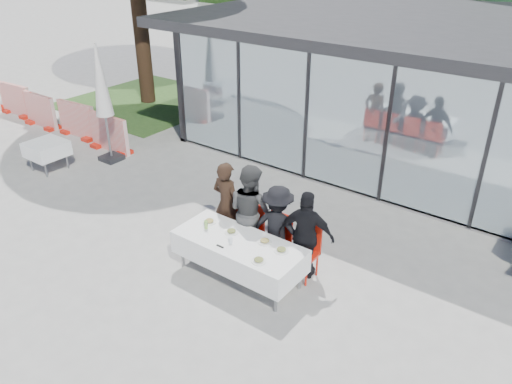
# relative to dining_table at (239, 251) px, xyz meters

# --- Properties ---
(ground) EXTENTS (90.00, 90.00, 0.00)m
(ground) POSITION_rel_dining_table_xyz_m (-0.22, -0.06, -0.54)
(ground) COLOR #9E9C96
(ground) RESTS_ON ground
(pavilion) EXTENTS (14.80, 8.80, 3.44)m
(pavilion) POSITION_rel_dining_table_xyz_m (1.79, 8.10, 1.61)
(pavilion) COLOR gray
(pavilion) RESTS_ON ground
(dining_table) EXTENTS (2.26, 0.96, 0.75)m
(dining_table) POSITION_rel_dining_table_xyz_m (0.00, 0.00, 0.00)
(dining_table) COLOR white
(dining_table) RESTS_ON ground
(diner_a) EXTENTS (0.62, 0.62, 1.68)m
(diner_a) POSITION_rel_dining_table_xyz_m (-0.85, 0.73, 0.30)
(diner_a) COLOR #301F15
(diner_a) RESTS_ON ground
(diner_chair_a) EXTENTS (0.44, 0.44, 0.97)m
(diner_chair_a) POSITION_rel_dining_table_xyz_m (-0.85, 0.75, -0.00)
(diner_chair_a) COLOR red
(diner_chair_a) RESTS_ON ground
(diner_b) EXTENTS (0.99, 0.99, 1.77)m
(diner_b) POSITION_rel_dining_table_xyz_m (-0.31, 0.73, 0.35)
(diner_b) COLOR #474747
(diner_b) RESTS_ON ground
(diner_chair_b) EXTENTS (0.44, 0.44, 0.97)m
(diner_chair_b) POSITION_rel_dining_table_xyz_m (-0.31, 0.75, -0.00)
(diner_chair_b) COLOR red
(diner_chair_b) RESTS_ON ground
(diner_c) EXTENTS (1.15, 1.15, 1.54)m
(diner_c) POSITION_rel_dining_table_xyz_m (0.29, 0.73, 0.23)
(diner_c) COLOR black
(diner_c) RESTS_ON ground
(diner_chair_c) EXTENTS (0.44, 0.44, 0.97)m
(diner_chair_c) POSITION_rel_dining_table_xyz_m (0.29, 0.75, -0.00)
(diner_chair_c) COLOR red
(diner_chair_c) RESTS_ON ground
(diner_d) EXTENTS (1.18, 1.18, 1.62)m
(diner_d) POSITION_rel_dining_table_xyz_m (0.87, 0.73, 0.27)
(diner_d) COLOR black
(diner_d) RESTS_ON ground
(diner_chair_d) EXTENTS (0.44, 0.44, 0.97)m
(diner_chair_d) POSITION_rel_dining_table_xyz_m (0.87, 0.75, -0.00)
(diner_chair_d) COLOR red
(diner_chair_d) RESTS_ON ground
(plate_a) EXTENTS (0.24, 0.24, 0.07)m
(plate_a) POSITION_rel_dining_table_xyz_m (-0.77, 0.15, 0.24)
(plate_a) COLOR white
(plate_a) RESTS_ON dining_table
(plate_b) EXTENTS (0.24, 0.24, 0.07)m
(plate_b) POSITION_rel_dining_table_xyz_m (-0.25, 0.12, 0.24)
(plate_b) COLOR white
(plate_b) RESTS_ON dining_table
(plate_c) EXTENTS (0.24, 0.24, 0.07)m
(plate_c) POSITION_rel_dining_table_xyz_m (0.38, 0.21, 0.24)
(plate_c) COLOR white
(plate_c) RESTS_ON dining_table
(plate_d) EXTENTS (0.24, 0.24, 0.07)m
(plate_d) POSITION_rel_dining_table_xyz_m (0.75, 0.17, 0.24)
(plate_d) COLOR white
(plate_d) RESTS_ON dining_table
(plate_extra) EXTENTS (0.24, 0.24, 0.07)m
(plate_extra) POSITION_rel_dining_table_xyz_m (0.62, -0.28, 0.24)
(plate_extra) COLOR white
(plate_extra) RESTS_ON dining_table
(juice_bottle) EXTENTS (0.06, 0.06, 0.15)m
(juice_bottle) POSITION_rel_dining_table_xyz_m (-0.69, -0.03, 0.29)
(juice_bottle) COLOR #7AAC48
(juice_bottle) RESTS_ON dining_table
(drinking_glasses) EXTENTS (0.07, 0.07, 0.10)m
(drinking_glasses) POSITION_rel_dining_table_xyz_m (-0.07, -0.13, 0.26)
(drinking_glasses) COLOR silver
(drinking_glasses) RESTS_ON dining_table
(folded_eyeglasses) EXTENTS (0.14, 0.03, 0.01)m
(folded_eyeglasses) POSITION_rel_dining_table_xyz_m (-0.13, -0.32, 0.22)
(folded_eyeglasses) COLOR black
(folded_eyeglasses) RESTS_ON dining_table
(spare_table_left) EXTENTS (0.86, 0.86, 0.74)m
(spare_table_left) POSITION_rel_dining_table_xyz_m (-6.50, 0.62, 0.02)
(spare_table_left) COLOR white
(spare_table_left) RESTS_ON ground
(market_umbrella) EXTENTS (0.50, 0.50, 3.00)m
(market_umbrella) POSITION_rel_dining_table_xyz_m (-5.74, 1.91, 1.40)
(market_umbrella) COLOR black
(market_umbrella) RESTS_ON ground
(construction_barriers) EXTENTS (9.40, 0.60, 1.00)m
(construction_barriers) POSITION_rel_dining_table_xyz_m (-10.26, 2.40, -0.10)
(construction_barriers) COLOR red
(construction_barriers) RESTS_ON ground
(grass_patch) EXTENTS (5.00, 5.00, 0.02)m
(grass_patch) POSITION_rel_dining_table_xyz_m (-8.72, 5.94, -0.53)
(grass_patch) COLOR #385926
(grass_patch) RESTS_ON ground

